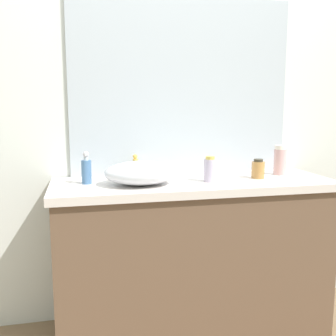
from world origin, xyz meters
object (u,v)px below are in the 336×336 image
Objects in this scene: lotion_bottle at (258,169)px; spray_can at (280,160)px; sink_basin at (141,173)px; soap_dispenser at (86,170)px; perfume_bottle at (210,170)px.

lotion_bottle is 0.62× the size of spray_can.
spray_can is at bearing 24.96° from lotion_bottle.
spray_can is at bearing 7.63° from sink_basin.
soap_dispenser is 0.98m from lotion_bottle.
spray_can reaches higher than perfume_bottle.
perfume_bottle is (0.67, -0.09, -0.01)m from soap_dispenser.
lotion_bottle is (0.98, -0.05, -0.02)m from soap_dispenser.
lotion_bottle is (0.69, 0.03, -0.01)m from sink_basin.
soap_dispenser reaches higher than sink_basin.
lotion_bottle is at bearing 2.63° from sink_basin.
sink_basin is 3.46× the size of lotion_bottle.
sink_basin is 2.16× the size of spray_can.
sink_basin is 0.39m from perfume_bottle.
perfume_bottle is at bearing -7.37° from soap_dispenser.
soap_dispenser is 0.98× the size of spray_can.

